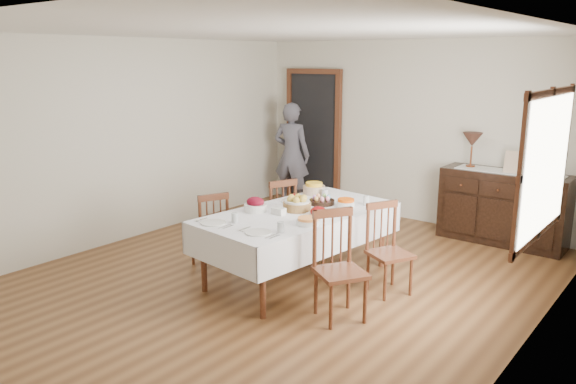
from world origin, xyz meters
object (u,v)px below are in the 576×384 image
Objects in this scene: sideboard at (503,207)px; person at (292,151)px; chair_left_far at (278,216)px; table_lamp at (472,141)px; chair_right_far at (387,248)px; dining_table at (298,220)px; chair_left_near at (211,230)px; chair_right_near at (338,265)px.

person is (-3.31, -0.17, 0.42)m from sideboard.
chair_left_far is 2.04× the size of table_lamp.
chair_right_far is 3.62m from person.
dining_table is 1.48× the size of sideboard.
dining_table is at bearing 74.94° from chair_left_far.
person is at bearing -136.73° from chair_left_near.
chair_right_far is 0.52× the size of person.
dining_table is 2.83m from table_lamp.
chair_left_near is 3.76m from sideboard.
chair_left_near is 0.50× the size of person.
dining_table is 2.46× the size of chair_left_far.
chair_right_near reaches higher than chair_left_far.
chair_left_far is at bearing 87.99° from chair_right_near.
dining_table is at bearing -108.49° from table_lamp.
dining_table is 2.94m from sideboard.
sideboard is 0.88× the size of person.
chair_right_far is at bearing 23.81° from dining_table.
chair_left_far is 2.75m from table_lamp.
chair_right_far is 2.47m from table_lamp.
person is at bearing -176.39° from table_lamp.
sideboard is (1.35, 2.61, -0.19)m from dining_table.
table_lamp is (2.84, 0.18, 0.40)m from person.
chair_right_near is (0.84, -0.51, -0.16)m from dining_table.
chair_left_far is 2.35m from person.
chair_left_far is at bearing -133.98° from sideboard.
table_lamp is (-0.05, 2.33, 0.83)m from chair_right_far.
chair_right_near reaches higher than chair_left_near.
sideboard reaches higher than dining_table.
chair_right_near is (1.53, -1.02, 0.03)m from chair_left_far.
table_lamp is at bearing 171.13° from person.
sideboard is at bearing 170.52° from person.
chair_right_near is 0.56× the size of person.
chair_left_far is (0.28, 0.87, 0.02)m from chair_left_near.
chair_right_near is at bearing 77.67° from chair_left_far.
table_lamp is at bearing 31.03° from chair_right_near.
dining_table is 1.00m from chair_right_near.
chair_left_near is at bearing 136.32° from chair_right_far.
person is at bearing 80.61° from chair_right_far.
dining_table is 1.05m from chair_left_near.
chair_left_far is 1.02× the size of chair_right_far.
dining_table is at bearing 134.50° from chair_right_far.
person is (-1.96, 2.43, 0.22)m from dining_table.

